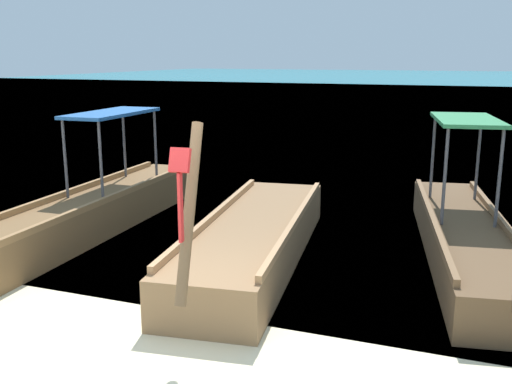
{
  "coord_description": "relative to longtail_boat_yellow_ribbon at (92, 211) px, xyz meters",
  "views": [
    {
      "loc": [
        3.0,
        -4.91,
        3.11
      ],
      "look_at": [
        0.0,
        3.09,
        1.11
      ],
      "focal_mm": 41.16,
      "sensor_mm": 36.0,
      "label": 1
    }
  ],
  "objects": [
    {
      "name": "sea_water",
      "position": [
        3.31,
        57.55,
        -0.38
      ],
      "size": [
        120.0,
        120.0,
        0.0
      ],
      "primitive_type": "plane",
      "color": "#147A89",
      "rests_on": "ground"
    },
    {
      "name": "longtail_boat_red_ribbon",
      "position": [
        3.26,
        -0.4,
        -0.05
      ],
      "size": [
        2.03,
        6.03,
        2.44
      ],
      "color": "olive",
      "rests_on": "ground"
    },
    {
      "name": "longtail_boat_yellow_ribbon",
      "position": [
        0.0,
        0.0,
        0.0
      ],
      "size": [
        1.26,
        6.89,
        2.46
      ],
      "color": "brown",
      "rests_on": "ground"
    },
    {
      "name": "ground",
      "position": [
        3.31,
        -3.54,
        -0.39
      ],
      "size": [
        120.0,
        120.0,
        0.0
      ],
      "primitive_type": "plane",
      "color": "beige"
    },
    {
      "name": "longtail_boat_pink_ribbon",
      "position": [
        6.3,
        0.81,
        -0.02
      ],
      "size": [
        2.11,
        6.34,
        2.69
      ],
      "color": "brown",
      "rests_on": "ground"
    }
  ]
}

